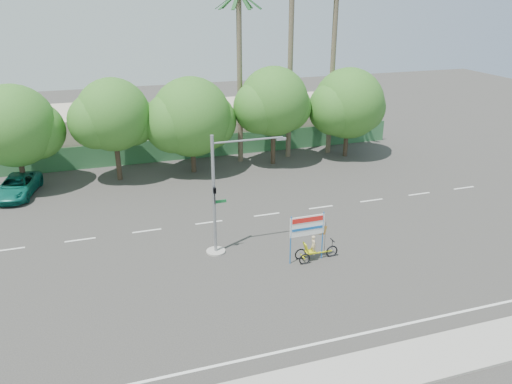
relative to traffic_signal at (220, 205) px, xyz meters
name	(u,v)px	position (x,y,z in m)	size (l,w,h in m)	color
ground	(280,280)	(2.20, -3.98, -2.92)	(120.00, 120.00, 0.00)	#33302D
sidewalk_near	(347,378)	(2.20, -11.48, -2.86)	(50.00, 2.40, 0.12)	gray
fence	(197,147)	(2.20, 17.52, -1.92)	(38.00, 0.08, 2.00)	#336B3D
building_left	(78,133)	(-7.80, 22.02, -0.92)	(12.00, 8.00, 4.00)	beige
building_right	(265,120)	(10.20, 22.02, -1.12)	(14.00, 8.00, 3.60)	beige
tree_far_left	(14,128)	(-11.85, 14.02, 1.84)	(7.14, 6.00, 7.96)	#473828
tree_left	(113,117)	(-4.85, 14.02, 2.14)	(6.66, 5.60, 8.07)	#473828
tree_center	(191,119)	(1.14, 14.02, 1.55)	(7.62, 6.40, 7.85)	#473828
tree_right	(273,104)	(8.15, 14.02, 2.32)	(6.90, 5.80, 8.36)	#473828
tree_far_right	(348,106)	(15.15, 14.02, 1.73)	(7.38, 6.20, 7.94)	#473828
palm_tall	(291,37)	(10.20, 15.52, 7.55)	(3.73, 3.79, 17.45)	#70604C
palm_mid	(334,48)	(14.20, 15.52, 6.48)	(3.73, 3.79, 15.45)	#70604C
palm_short	(239,58)	(5.70, 15.52, 5.94)	(3.73, 3.79, 14.45)	#70604C
traffic_signal	(220,205)	(0.00, 0.00, 0.00)	(4.72, 1.10, 7.00)	gray
trike_billboard	(311,241)	(4.55, -2.50, -1.75)	(2.97, 0.68, 2.91)	black
pickup_truck	(17,186)	(-12.17, 12.84, -2.19)	(2.42, 5.24, 1.46)	#0E6758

